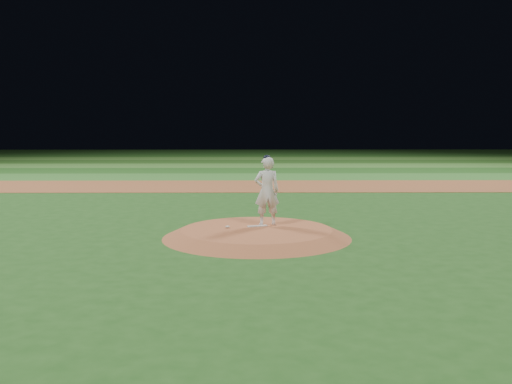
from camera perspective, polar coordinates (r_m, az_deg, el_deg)
ground at (r=16.72m, az=0.08°, el=-4.55°), size 120.00×120.00×0.00m
infield_dirt_band at (r=30.57m, az=-0.25°, el=0.60°), size 70.00×6.00×0.02m
outfield_stripe_0 at (r=36.04m, az=-0.31°, el=1.53°), size 70.00×5.00×0.02m
outfield_stripe_1 at (r=41.03m, az=-0.34°, el=2.16°), size 70.00×5.00×0.02m
outfield_stripe_2 at (r=46.01m, az=-0.38°, el=2.66°), size 70.00×5.00×0.02m
outfield_stripe_3 at (r=51.00m, az=-0.40°, el=3.05°), size 70.00×5.00×0.02m
outfield_stripe_4 at (r=55.99m, az=-0.42°, el=3.38°), size 70.00×5.00×0.02m
outfield_stripe_5 at (r=60.98m, az=-0.44°, el=3.65°), size 70.00×5.00×0.02m
pitchers_mound at (r=16.70m, az=0.08°, el=-4.13°), size 5.50×5.50×0.25m
pitching_rubber at (r=17.05m, az=0.13°, el=-3.42°), size 0.62×0.34×0.03m
rosin_bag at (r=16.83m, az=-2.86°, el=-3.50°), size 0.13×0.13×0.07m
pitcher_on_mound at (r=17.13m, az=1.10°, el=0.11°), size 0.82×0.59×2.13m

